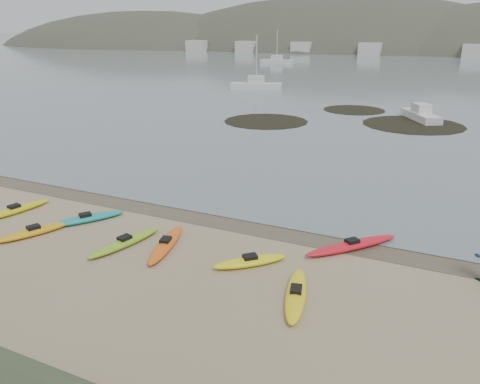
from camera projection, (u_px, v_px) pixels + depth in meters
The scene contains 7 objects.
ground at pixel (240, 220), 23.22m from camera, with size 600.00×600.00×0.00m, color tan.
wet_sand at pixel (237, 222), 22.96m from camera, with size 60.00×60.00×0.00m, color brown.
water at pixel (452, 42), 279.33m from camera, with size 1200.00×1200.00×0.00m, color slate.
kayaks at pixel (193, 244), 20.35m from camera, with size 23.76×8.68×0.34m.
kelp_mats at pixel (349, 120), 48.00m from camera, with size 22.76×18.25×0.04m.
moored_boats at pixel (437, 77), 84.55m from camera, with size 97.84×82.52×1.15m.
far_town at pixel (457, 51), 143.94m from camera, with size 199.00×5.00×4.00m.
Camera 1 is at (9.07, -19.40, 9.10)m, focal length 35.00 mm.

